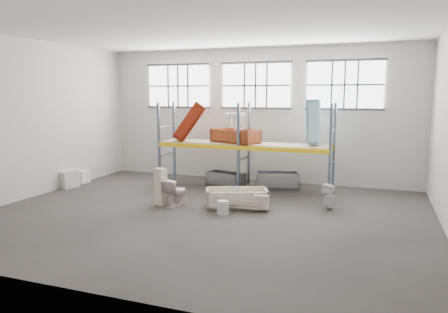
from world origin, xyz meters
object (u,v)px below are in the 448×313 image
at_px(bathtub_beige, 237,198).
at_px(cistern_tall, 161,187).
at_px(toilet_white, 329,197).
at_px(blue_tub_upright, 314,121).
at_px(bucket, 223,207).
at_px(carton_near, 67,179).
at_px(rust_tub_flat, 235,136).
at_px(steel_tub_right, 277,180).
at_px(steel_tub_left, 226,179).
at_px(toilet_beige, 175,192).

relative_size(bathtub_beige, cistern_tall, 1.62).
xyz_separation_m(toilet_white, blue_tub_upright, (-0.81, 2.03, 2.02)).
distance_m(toilet_white, blue_tub_upright, 2.98).
distance_m(bucket, carton_near, 6.55).
bearing_deg(carton_near, bucket, -11.43).
bearing_deg(carton_near, bathtub_beige, -4.13).
xyz_separation_m(bathtub_beige, toilet_white, (2.58, 0.65, 0.11)).
xyz_separation_m(blue_tub_upright, carton_near, (-8.32, -2.21, -2.09)).
height_order(cistern_tall, blue_tub_upright, blue_tub_upright).
height_order(bathtub_beige, toilet_white, toilet_white).
relative_size(rust_tub_flat, carton_near, 2.43).
bearing_deg(toilet_white, blue_tub_upright, -139.15).
distance_m(bathtub_beige, toilet_white, 2.66).
bearing_deg(steel_tub_right, cistern_tall, -127.84).
bearing_deg(toilet_white, steel_tub_right, -119.12).
distance_m(toilet_white, steel_tub_left, 4.35).
distance_m(steel_tub_left, steel_tub_right, 1.85).
xyz_separation_m(cistern_tall, steel_tub_right, (2.73, 3.51, -0.28)).
distance_m(steel_tub_right, blue_tub_upright, 2.48).
bearing_deg(steel_tub_left, bathtub_beige, -63.60).
distance_m(bathtub_beige, rust_tub_flat, 3.13).
relative_size(bathtub_beige, toilet_white, 2.39).
height_order(blue_tub_upright, carton_near, blue_tub_upright).
height_order(bathtub_beige, rust_tub_flat, rust_tub_flat).
bearing_deg(toilet_beige, blue_tub_upright, -126.92).
distance_m(toilet_beige, rust_tub_flat, 3.43).
relative_size(steel_tub_right, carton_near, 2.14).
height_order(rust_tub_flat, blue_tub_upright, blue_tub_upright).
distance_m(bathtub_beige, steel_tub_left, 2.92).
bearing_deg(bucket, bathtub_beige, 81.21).
distance_m(toilet_beige, steel_tub_right, 4.11).
bearing_deg(blue_tub_upright, bathtub_beige, -123.49).
bearing_deg(steel_tub_right, rust_tub_flat, -164.06).
bearing_deg(bucket, steel_tub_right, 80.31).
relative_size(toilet_white, steel_tub_left, 0.55).
height_order(rust_tub_flat, bucket, rust_tub_flat).
bearing_deg(blue_tub_upright, steel_tub_right, 167.33).
bearing_deg(bathtub_beige, steel_tub_left, 94.00).
bearing_deg(bathtub_beige, rust_tub_flat, 87.25).
xyz_separation_m(bathtub_beige, steel_tub_right, (0.52, 2.96, 0.01)).
xyz_separation_m(bathtub_beige, steel_tub_left, (-1.30, 2.62, -0.02)).
height_order(steel_tub_left, rust_tub_flat, rust_tub_flat).
bearing_deg(rust_tub_flat, bucket, -76.92).
height_order(steel_tub_right, bucket, steel_tub_right).
relative_size(toilet_beige, steel_tub_right, 0.54).
height_order(steel_tub_left, bucket, steel_tub_left).
bearing_deg(blue_tub_upright, steel_tub_left, -178.82).
distance_m(toilet_white, carton_near, 9.13).
height_order(rust_tub_flat, carton_near, rust_tub_flat).
distance_m(steel_tub_right, carton_near, 7.49).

